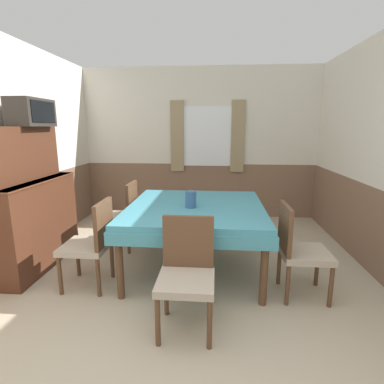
{
  "coord_description": "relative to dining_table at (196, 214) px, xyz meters",
  "views": [
    {
      "loc": [
        0.3,
        -1.35,
        1.6
      ],
      "look_at": [
        0.04,
        1.86,
        0.89
      ],
      "focal_mm": 28.0,
      "sensor_mm": 36.0,
      "label": 1
    }
  ],
  "objects": [
    {
      "name": "dining_table",
      "position": [
        0.0,
        0.0,
        0.0
      ],
      "size": [
        1.52,
        1.59,
        0.74
      ],
      "color": "teal",
      "rests_on": "ground_plane"
    },
    {
      "name": "vase",
      "position": [
        -0.05,
        -0.09,
        0.19
      ],
      "size": [
        0.12,
        0.12,
        0.18
      ],
      "color": "#335684",
      "rests_on": "dining_table"
    },
    {
      "name": "wall_left",
      "position": [
        -2.14,
        0.12,
        0.66
      ],
      "size": [
        0.05,
        4.36,
        2.6
      ],
      "color": "silver",
      "rests_on": "ground_plane"
    },
    {
      "name": "chair_left_near",
      "position": [
        -1.0,
        -0.5,
        -0.16
      ],
      "size": [
        0.44,
        0.44,
        0.89
      ],
      "rotation": [
        0.0,
        0.0,
        1.57
      ],
      "color": "brown",
      "rests_on": "ground_plane"
    },
    {
      "name": "wall_right",
      "position": [
        1.97,
        0.12,
        0.66
      ],
      "size": [
        0.05,
        4.36,
        2.6
      ],
      "color": "silver",
      "rests_on": "ground_plane"
    },
    {
      "name": "tv",
      "position": [
        -1.85,
        0.09,
        1.11
      ],
      "size": [
        0.29,
        0.55,
        0.31
      ],
      "color": "#2D2823",
      "rests_on": "sideboard"
    },
    {
      "name": "wall_back",
      "position": [
        -0.08,
        2.12,
        0.66
      ],
      "size": [
        4.45,
        0.09,
        2.6
      ],
      "color": "silver",
      "rests_on": "ground_plane"
    },
    {
      "name": "chair_head_near",
      "position": [
        -0.0,
        -1.04,
        -0.16
      ],
      "size": [
        0.44,
        0.44,
        0.89
      ],
      "rotation": [
        0.0,
        0.0,
        3.14
      ],
      "color": "brown",
      "rests_on": "ground_plane"
    },
    {
      "name": "sideboard",
      "position": [
        -1.88,
        -0.1,
        0.05
      ],
      "size": [
        0.46,
        1.28,
        1.6
      ],
      "color": "#4C2819",
      "rests_on": "ground_plane"
    },
    {
      "name": "chair_right_near",
      "position": [
        1.0,
        -0.5,
        -0.16
      ],
      "size": [
        0.44,
        0.44,
        0.89
      ],
      "rotation": [
        0.0,
        0.0,
        4.71
      ],
      "color": "brown",
      "rests_on": "ground_plane"
    },
    {
      "name": "chair_left_far",
      "position": [
        -1.0,
        0.5,
        -0.16
      ],
      "size": [
        0.44,
        0.44,
        0.89
      ],
      "rotation": [
        0.0,
        0.0,
        1.57
      ],
      "color": "brown",
      "rests_on": "ground_plane"
    }
  ]
}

